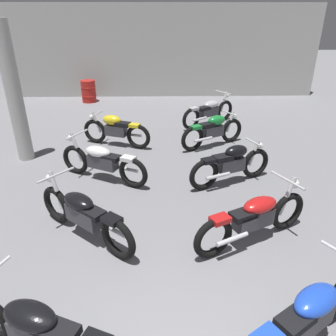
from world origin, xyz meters
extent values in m
cube|color=#B2B2AD|center=(0.00, 12.64, 1.80)|extent=(12.64, 0.24, 3.60)
cylinder|color=#B2B2AD|center=(-3.49, 6.16, 1.60)|extent=(0.36, 0.36, 3.20)
cube|color=#38383D|center=(-1.34, 0.89, 0.44)|extent=(0.70, 0.47, 0.28)
ellipsoid|color=black|center=(-1.43, 0.93, 0.66)|extent=(0.68, 0.52, 0.22)
cube|color=black|center=(-1.14, 0.81, 0.57)|extent=(0.46, 0.37, 0.10)
torus|color=black|center=(-1.93, 3.44, 0.34)|extent=(0.59, 0.51, 0.67)
torus|color=black|center=(-0.77, 2.50, 0.34)|extent=(0.59, 0.51, 0.67)
cylinder|color=silver|center=(-1.87, 3.39, 0.65)|extent=(0.26, 0.23, 0.66)
cube|color=#38383D|center=(-1.35, 2.97, 0.44)|extent=(0.66, 0.60, 0.28)
ellipsoid|color=black|center=(-1.43, 3.03, 0.66)|extent=(0.67, 0.63, 0.22)
cube|color=black|center=(-1.18, 2.83, 0.57)|extent=(0.46, 0.44, 0.10)
cube|color=black|center=(-0.85, 2.56, 0.64)|extent=(0.34, 0.33, 0.08)
cylinder|color=silver|center=(-1.83, 3.36, 0.96)|extent=(0.46, 0.55, 0.04)
sphere|color=white|center=(-1.98, 3.48, 0.84)|extent=(0.14, 0.14, 0.14)
cylinder|color=silver|center=(-0.88, 2.76, 0.32)|extent=(0.47, 0.40, 0.07)
torus|color=black|center=(-2.04, 5.31, 0.34)|extent=(0.65, 0.40, 0.67)
torus|color=black|center=(-0.71, 4.62, 0.34)|extent=(0.65, 0.40, 0.67)
cylinder|color=silver|center=(-1.97, 5.27, 0.65)|extent=(0.28, 0.19, 0.66)
cube|color=#38383D|center=(-1.38, 4.97, 0.44)|extent=(0.70, 0.51, 0.28)
ellipsoid|color=white|center=(-1.47, 5.01, 0.66)|extent=(0.68, 0.56, 0.22)
cube|color=black|center=(-1.18, 4.87, 0.57)|extent=(0.47, 0.40, 0.10)
cube|color=white|center=(-0.80, 4.67, 0.64)|extent=(0.34, 0.31, 0.08)
cylinder|color=silver|center=(-1.92, 5.24, 0.96)|extent=(0.34, 0.62, 0.04)
sphere|color=white|center=(-2.10, 5.33, 0.84)|extent=(0.14, 0.14, 0.14)
cylinder|color=silver|center=(-0.87, 4.85, 0.32)|extent=(0.52, 0.31, 0.07)
torus|color=black|center=(-1.95, 7.18, 0.34)|extent=(0.67, 0.34, 0.67)
torus|color=black|center=(-0.73, 6.72, 0.34)|extent=(0.67, 0.34, 0.67)
cylinder|color=silver|center=(-1.87, 7.15, 0.59)|extent=(0.25, 0.15, 0.56)
cube|color=#38383D|center=(-1.34, 6.95, 0.44)|extent=(0.62, 0.42, 0.28)
ellipsoid|color=yellow|center=(-1.43, 6.99, 0.72)|extent=(0.59, 0.44, 0.26)
cube|color=black|center=(-1.13, 6.87, 0.64)|extent=(0.46, 0.36, 0.10)
cube|color=yellow|center=(-0.82, 6.76, 0.64)|extent=(0.33, 0.29, 0.08)
cylinder|color=silver|center=(-1.81, 7.13, 0.85)|extent=(0.20, 0.46, 0.04)
sphere|color=white|center=(-2.00, 7.20, 0.73)|extent=(0.14, 0.14, 0.14)
cylinder|color=silver|center=(-0.92, 6.93, 0.32)|extent=(0.54, 0.26, 0.07)
cube|color=#38383D|center=(1.37, 1.00, 0.44)|extent=(0.69, 0.56, 0.28)
ellipsoid|color=blue|center=(1.46, 1.06, 0.66)|extent=(0.68, 0.59, 0.22)
cube|color=black|center=(1.19, 0.89, 0.57)|extent=(0.47, 0.42, 0.10)
torus|color=black|center=(1.96, 3.16, 0.34)|extent=(0.65, 0.40, 0.67)
torus|color=black|center=(0.62, 2.48, 0.34)|extent=(0.65, 0.40, 0.67)
cylinder|color=silver|center=(1.89, 3.12, 0.65)|extent=(0.28, 0.19, 0.66)
cube|color=#38383D|center=(1.29, 2.82, 0.44)|extent=(0.70, 0.51, 0.28)
ellipsoid|color=red|center=(1.38, 2.87, 0.66)|extent=(0.68, 0.56, 0.22)
cube|color=black|center=(1.09, 2.72, 0.57)|extent=(0.47, 0.39, 0.10)
cube|color=red|center=(0.71, 2.53, 0.64)|extent=(0.34, 0.30, 0.08)
cylinder|color=silver|center=(1.83, 3.10, 0.96)|extent=(0.34, 0.62, 0.04)
sphere|color=white|center=(2.01, 3.19, 0.84)|extent=(0.14, 0.14, 0.14)
cylinder|color=silver|center=(0.90, 2.48, 0.32)|extent=(0.52, 0.31, 0.07)
torus|color=black|center=(1.92, 5.03, 0.34)|extent=(0.66, 0.37, 0.67)
torus|color=black|center=(0.73, 4.50, 0.34)|extent=(0.66, 0.37, 0.67)
cylinder|color=silver|center=(1.85, 5.00, 0.59)|extent=(0.25, 0.16, 0.56)
cube|color=#38383D|center=(1.33, 4.77, 0.44)|extent=(0.62, 0.45, 0.28)
ellipsoid|color=black|center=(1.42, 4.81, 0.72)|extent=(0.59, 0.47, 0.26)
cube|color=black|center=(1.12, 4.68, 0.64)|extent=(0.46, 0.38, 0.10)
cube|color=black|center=(0.82, 4.54, 0.64)|extent=(0.34, 0.30, 0.08)
cylinder|color=silver|center=(1.79, 4.97, 0.85)|extent=(0.23, 0.45, 0.04)
sphere|color=white|center=(1.97, 5.06, 0.73)|extent=(0.14, 0.14, 0.14)
cylinder|color=silver|center=(1.01, 4.49, 0.32)|extent=(0.53, 0.29, 0.07)
torus|color=black|center=(1.82, 7.16, 0.34)|extent=(0.64, 0.42, 0.67)
torus|color=black|center=(0.68, 6.54, 0.34)|extent=(0.64, 0.42, 0.67)
cylinder|color=silver|center=(1.75, 7.12, 0.59)|extent=(0.25, 0.18, 0.56)
cube|color=#38383D|center=(1.25, 6.85, 0.44)|extent=(0.62, 0.48, 0.28)
ellipsoid|color=#197F33|center=(1.34, 6.90, 0.72)|extent=(0.59, 0.49, 0.26)
cube|color=black|center=(1.06, 6.74, 0.64)|extent=(0.47, 0.40, 0.10)
cube|color=#197F33|center=(0.77, 6.59, 0.64)|extent=(0.34, 0.31, 0.08)
cylinder|color=silver|center=(1.70, 7.09, 0.85)|extent=(0.26, 0.44, 0.04)
sphere|color=white|center=(1.88, 7.19, 0.73)|extent=(0.14, 0.14, 0.14)
cylinder|color=silver|center=(0.96, 6.54, 0.32)|extent=(0.52, 0.32, 0.07)
torus|color=black|center=(1.99, 9.14, 0.34)|extent=(0.60, 0.49, 0.67)
torus|color=black|center=(0.79, 8.24, 0.34)|extent=(0.60, 0.49, 0.67)
cylinder|color=silver|center=(1.93, 9.09, 0.65)|extent=(0.26, 0.22, 0.66)
cube|color=#38383D|center=(1.39, 8.69, 0.44)|extent=(0.67, 0.59, 0.28)
ellipsoid|color=#B7B7BC|center=(1.47, 8.75, 0.66)|extent=(0.67, 0.62, 0.22)
cube|color=black|center=(1.22, 8.55, 0.57)|extent=(0.46, 0.43, 0.10)
cube|color=#B7B7BC|center=(0.87, 8.30, 0.64)|extent=(0.34, 0.33, 0.08)
cylinder|color=silver|center=(1.88, 9.05, 0.96)|extent=(0.44, 0.56, 0.04)
sphere|color=white|center=(2.04, 9.17, 0.84)|extent=(0.14, 0.14, 0.14)
cylinder|color=silver|center=(1.07, 8.28, 0.32)|extent=(0.48, 0.39, 0.07)
cylinder|color=red|center=(-3.00, 11.67, 0.42)|extent=(0.56, 0.56, 0.85)
torus|color=red|center=(-3.00, 11.67, 0.59)|extent=(0.59, 0.59, 0.03)
torus|color=red|center=(-3.00, 11.67, 0.26)|extent=(0.59, 0.59, 0.03)
camera|label=1|loc=(-0.13, -1.30, 3.34)|focal=34.65mm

